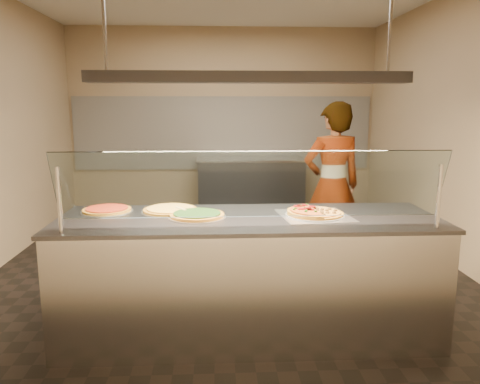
{
  "coord_description": "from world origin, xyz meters",
  "views": [
    {
      "loc": [
        -0.11,
        -4.84,
        1.75
      ],
      "look_at": [
        0.09,
        -0.89,
        1.02
      ],
      "focal_mm": 35.0,
      "sensor_mm": 36.0,
      "label": 1
    }
  ],
  "objects_px": {
    "pizza_spatula": "(188,209)",
    "heat_lamp_housing": "(249,77)",
    "worker": "(332,186)",
    "serving_counter": "(248,276)",
    "pizza_cheese": "(170,209)",
    "perforated_tray": "(315,215)",
    "half_pizza_pepperoni": "(302,212)",
    "half_pizza_sausage": "(328,212)",
    "sneeze_guard": "(252,186)",
    "pizza_spinach": "(197,215)",
    "pizza_tomato": "(107,210)",
    "prep_table": "(251,187)"
  },
  "relations": [
    {
      "from": "pizza_spatula",
      "to": "heat_lamp_housing",
      "type": "xyz_separation_m",
      "value": [
        0.46,
        -0.15,
        0.99
      ]
    },
    {
      "from": "pizza_spatula",
      "to": "worker",
      "type": "distance_m",
      "value": 2.02
    },
    {
      "from": "serving_counter",
      "to": "pizza_cheese",
      "type": "height_order",
      "value": "pizza_cheese"
    },
    {
      "from": "serving_counter",
      "to": "pizza_cheese",
      "type": "distance_m",
      "value": 0.8
    },
    {
      "from": "perforated_tray",
      "to": "worker",
      "type": "height_order",
      "value": "worker"
    },
    {
      "from": "half_pizza_pepperoni",
      "to": "half_pizza_sausage",
      "type": "distance_m",
      "value": 0.2
    },
    {
      "from": "sneeze_guard",
      "to": "half_pizza_pepperoni",
      "type": "relative_size",
      "value": 5.95
    },
    {
      "from": "pizza_spinach",
      "to": "worker",
      "type": "height_order",
      "value": "worker"
    },
    {
      "from": "half_pizza_sausage",
      "to": "pizza_spinach",
      "type": "distance_m",
      "value": 0.99
    },
    {
      "from": "half_pizza_sausage",
      "to": "worker",
      "type": "relative_size",
      "value": 0.24
    },
    {
      "from": "half_pizza_sausage",
      "to": "pizza_spinach",
      "type": "relative_size",
      "value": 1.0
    },
    {
      "from": "perforated_tray",
      "to": "pizza_tomato",
      "type": "xyz_separation_m",
      "value": [
        -1.61,
        0.24,
        0.01
      ]
    },
    {
      "from": "perforated_tray",
      "to": "half_pizza_sausage",
      "type": "relative_size",
      "value": 1.27
    },
    {
      "from": "half_pizza_sausage",
      "to": "pizza_cheese",
      "type": "bearing_deg",
      "value": 169.82
    },
    {
      "from": "sneeze_guard",
      "to": "half_pizza_sausage",
      "type": "height_order",
      "value": "sneeze_guard"
    },
    {
      "from": "pizza_spinach",
      "to": "prep_table",
      "type": "xyz_separation_m",
      "value": [
        0.69,
        3.96,
        -0.48
      ]
    },
    {
      "from": "pizza_spatula",
      "to": "prep_table",
      "type": "relative_size",
      "value": 0.16
    },
    {
      "from": "sneeze_guard",
      "to": "pizza_cheese",
      "type": "xyz_separation_m",
      "value": [
        -0.61,
        0.56,
        -0.28
      ]
    },
    {
      "from": "pizza_spatula",
      "to": "worker",
      "type": "relative_size",
      "value": 0.15
    },
    {
      "from": "pizza_spinach",
      "to": "pizza_spatula",
      "type": "height_order",
      "value": "pizza_spatula"
    },
    {
      "from": "pizza_tomato",
      "to": "pizza_cheese",
      "type": "bearing_deg",
      "value": -2.82
    },
    {
      "from": "prep_table",
      "to": "worker",
      "type": "relative_size",
      "value": 0.95
    },
    {
      "from": "half_pizza_pepperoni",
      "to": "heat_lamp_housing",
      "type": "relative_size",
      "value": 0.19
    },
    {
      "from": "half_pizza_pepperoni",
      "to": "heat_lamp_housing",
      "type": "distance_m",
      "value": 1.06
    },
    {
      "from": "perforated_tray",
      "to": "worker",
      "type": "relative_size",
      "value": 0.31
    },
    {
      "from": "perforated_tray",
      "to": "prep_table",
      "type": "xyz_separation_m",
      "value": [
        -0.2,
        3.98,
        -0.47
      ]
    },
    {
      "from": "half_pizza_pepperoni",
      "to": "serving_counter",
      "type": "bearing_deg",
      "value": -179.15
    },
    {
      "from": "prep_table",
      "to": "heat_lamp_housing",
      "type": "relative_size",
      "value": 0.74
    },
    {
      "from": "perforated_tray",
      "to": "pizza_spinach",
      "type": "bearing_deg",
      "value": 179.05
    },
    {
      "from": "sneeze_guard",
      "to": "perforated_tray",
      "type": "bearing_deg",
      "value": 34.68
    },
    {
      "from": "heat_lamp_housing",
      "to": "prep_table",
      "type": "bearing_deg",
      "value": 85.63
    },
    {
      "from": "pizza_spinach",
      "to": "pizza_spatula",
      "type": "distance_m",
      "value": 0.15
    },
    {
      "from": "serving_counter",
      "to": "half_pizza_sausage",
      "type": "xyz_separation_m",
      "value": [
        0.6,
        0.0,
        0.49
      ]
    },
    {
      "from": "half_pizza_pepperoni",
      "to": "pizza_cheese",
      "type": "xyz_separation_m",
      "value": [
        -1.01,
        0.21,
        -0.02
      ]
    },
    {
      "from": "pizza_cheese",
      "to": "half_pizza_pepperoni",
      "type": "bearing_deg",
      "value": -11.95
    },
    {
      "from": "pizza_spinach",
      "to": "worker",
      "type": "distance_m",
      "value": 2.06
    },
    {
      "from": "pizza_cheese",
      "to": "pizza_spatula",
      "type": "distance_m",
      "value": 0.16
    },
    {
      "from": "perforated_tray",
      "to": "heat_lamp_housing",
      "type": "xyz_separation_m",
      "value": [
        -0.5,
        -0.0,
        1.01
      ]
    },
    {
      "from": "serving_counter",
      "to": "half_pizza_pepperoni",
      "type": "relative_size",
      "value": 6.5
    },
    {
      "from": "half_pizza_pepperoni",
      "to": "pizza_spinach",
      "type": "height_order",
      "value": "half_pizza_pepperoni"
    },
    {
      "from": "serving_counter",
      "to": "worker",
      "type": "xyz_separation_m",
      "value": [
        1.01,
        1.53,
        0.43
      ]
    },
    {
      "from": "perforated_tray",
      "to": "pizza_spatula",
      "type": "height_order",
      "value": "pizza_spatula"
    },
    {
      "from": "half_pizza_sausage",
      "to": "worker",
      "type": "bearing_deg",
      "value": 74.93
    },
    {
      "from": "sneeze_guard",
      "to": "perforated_tray",
      "type": "relative_size",
      "value": 4.68
    },
    {
      "from": "pizza_spinach",
      "to": "prep_table",
      "type": "relative_size",
      "value": 0.26
    },
    {
      "from": "prep_table",
      "to": "heat_lamp_housing",
      "type": "bearing_deg",
      "value": -94.37
    },
    {
      "from": "perforated_tray",
      "to": "prep_table",
      "type": "height_order",
      "value": "perforated_tray"
    },
    {
      "from": "serving_counter",
      "to": "sneeze_guard",
      "type": "distance_m",
      "value": 0.83
    },
    {
      "from": "sneeze_guard",
      "to": "pizza_tomato",
      "type": "height_order",
      "value": "sneeze_guard"
    },
    {
      "from": "worker",
      "to": "prep_table",
      "type": "bearing_deg",
      "value": -84.05
    }
  ]
}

